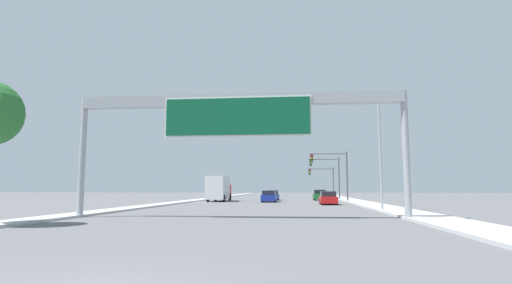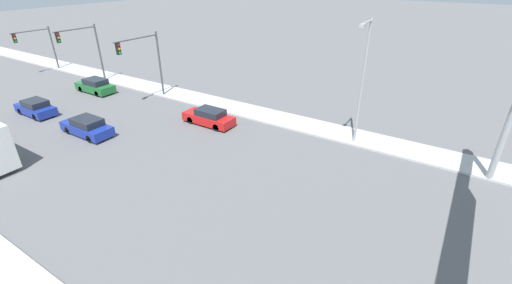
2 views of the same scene
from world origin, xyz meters
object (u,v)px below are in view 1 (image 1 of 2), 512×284
at_px(car_far_left, 269,197).
at_px(car_near_right, 328,198).
at_px(sign_gantry, 238,114).
at_px(traffic_light_mid_block, 329,171).
at_px(street_lamp_right, 377,144).
at_px(car_near_center, 273,195).
at_px(traffic_light_near_intersection, 335,167).
at_px(traffic_light_far_intersection, 324,177).
at_px(car_mid_left, 320,195).
at_px(truck_box_primary, 219,189).

xyz_separation_m(car_far_left, car_near_right, (7.00, -7.09, -0.02)).
relative_size(sign_gantry, car_far_left, 4.28).
height_order(traffic_light_mid_block, street_lamp_right, street_lamp_right).
xyz_separation_m(car_near_center, street_lamp_right, (10.11, -26.86, 4.72)).
bearing_deg(car_far_left, sign_gantry, -90.00).
xyz_separation_m(car_near_right, traffic_light_near_intersection, (1.67, 9.02, 3.84)).
height_order(sign_gantry, traffic_light_far_intersection, sign_gantry).
distance_m(car_mid_left, street_lamp_right, 28.53).
xyz_separation_m(car_near_center, car_far_left, (0.00, -7.90, 0.01)).
bearing_deg(sign_gantry, street_lamp_right, 42.30).
relative_size(car_mid_left, street_lamp_right, 0.50).
bearing_deg(car_near_right, truck_box_primary, 147.30).
distance_m(truck_box_primary, street_lamp_right, 27.24).
relative_size(car_near_center, car_near_right, 0.91).
bearing_deg(car_mid_left, car_near_center, -170.97).
bearing_deg(sign_gantry, traffic_light_far_intersection, 80.20).
bearing_deg(car_near_center, traffic_light_far_intersection, 58.35).
distance_m(sign_gantry, car_near_center, 36.50).
bearing_deg(car_near_right, traffic_light_far_intersection, 86.74).
height_order(car_near_right, traffic_light_mid_block, traffic_light_mid_block).
bearing_deg(car_near_center, street_lamp_right, -69.37).
xyz_separation_m(car_near_right, traffic_light_mid_block, (1.75, 19.02, 3.82)).
bearing_deg(truck_box_primary, car_near_center, 40.57).
height_order(sign_gantry, street_lamp_right, street_lamp_right).
relative_size(sign_gantry, traffic_light_far_intersection, 3.63).
bearing_deg(car_near_right, street_lamp_right, -75.31).
xyz_separation_m(traffic_light_far_intersection, street_lamp_right, (1.46, -40.90, 1.58)).
height_order(car_far_left, truck_box_primary, truck_box_primary).
distance_m(car_mid_left, traffic_light_near_intersection, 8.20).
distance_m(truck_box_primary, traffic_light_near_intersection, 15.92).
bearing_deg(traffic_light_near_intersection, sign_gantry, -106.07).
bearing_deg(car_near_center, traffic_light_near_intersection, -34.49).
distance_m(truck_box_primary, traffic_light_far_intersection, 25.51).
distance_m(car_near_center, car_mid_left, 7.09).
bearing_deg(car_far_left, traffic_light_near_intersection, 12.59).
relative_size(car_near_right, street_lamp_right, 0.50).
bearing_deg(car_near_center, traffic_light_mid_block, 24.80).
distance_m(traffic_light_mid_block, street_lamp_right, 30.94).
height_order(traffic_light_near_intersection, traffic_light_far_intersection, traffic_light_near_intersection).
height_order(car_near_right, car_mid_left, car_mid_left).
height_order(traffic_light_mid_block, traffic_light_far_intersection, traffic_light_mid_block).
height_order(traffic_light_near_intersection, traffic_light_mid_block, traffic_light_near_intersection).
distance_m(car_near_center, traffic_light_mid_block, 10.36).
bearing_deg(sign_gantry, car_near_right, 71.63).
height_order(car_near_right, street_lamp_right, street_lamp_right).
relative_size(sign_gantry, car_mid_left, 4.33).
bearing_deg(car_mid_left, street_lamp_right, -83.65).
height_order(car_near_center, traffic_light_near_intersection, traffic_light_near_intersection).
xyz_separation_m(car_near_center, traffic_light_mid_block, (8.75, 4.04, 3.81)).
bearing_deg(car_far_left, car_mid_left, 52.15).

